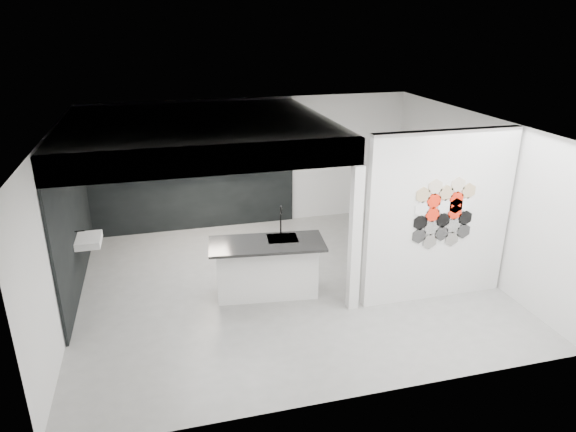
# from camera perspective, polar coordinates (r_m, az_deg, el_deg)

# --- Properties ---
(floor) EXTENTS (7.00, 6.00, 0.01)m
(floor) POSITION_cam_1_polar(r_m,az_deg,el_deg) (9.06, -0.13, -7.55)
(floor) COLOR gray
(partition_panel) EXTENTS (2.45, 0.15, 2.80)m
(partition_panel) POSITION_cam_1_polar(r_m,az_deg,el_deg) (8.44, 16.41, -0.18)
(partition_panel) COLOR silver
(partition_panel) RESTS_ON floor
(bay_clad_back) EXTENTS (4.40, 0.04, 2.35)m
(bay_clad_back) POSITION_cam_1_polar(r_m,az_deg,el_deg) (11.15, -10.53, 4.25)
(bay_clad_back) COLOR black
(bay_clad_back) RESTS_ON floor
(bay_clad_left) EXTENTS (0.04, 4.00, 2.35)m
(bay_clad_left) POSITION_cam_1_polar(r_m,az_deg,el_deg) (9.37, -22.80, -0.36)
(bay_clad_left) COLOR black
(bay_clad_left) RESTS_ON floor
(bulkhead) EXTENTS (4.40, 4.00, 0.40)m
(bulkhead) POSITION_cam_1_polar(r_m,az_deg,el_deg) (8.90, -10.04, 9.19)
(bulkhead) COLOR silver
(bulkhead) RESTS_ON corner_column
(corner_column) EXTENTS (0.16, 0.16, 2.35)m
(corner_column) POSITION_cam_1_polar(r_m,az_deg,el_deg) (7.92, 7.45, -2.63)
(corner_column) COLOR silver
(corner_column) RESTS_ON floor
(fascia_beam) EXTENTS (4.40, 0.16, 0.40)m
(fascia_beam) POSITION_cam_1_polar(r_m,az_deg,el_deg) (7.04, -8.58, 6.13)
(fascia_beam) COLOR silver
(fascia_beam) RESTS_ON corner_column
(wall_basin) EXTENTS (0.40, 0.60, 0.12)m
(wall_basin) POSITION_cam_1_polar(r_m,az_deg,el_deg) (9.27, -21.26, -2.54)
(wall_basin) COLOR silver
(wall_basin) RESTS_ON bay_clad_left
(display_shelf) EXTENTS (3.00, 0.15, 0.04)m
(display_shelf) POSITION_cam_1_polar(r_m,az_deg,el_deg) (11.02, -10.01, 4.77)
(display_shelf) COLOR black
(display_shelf) RESTS_ON bay_clad_back
(kitchen_island) EXTENTS (1.94, 1.03, 1.49)m
(kitchen_island) POSITION_cam_1_polar(r_m,az_deg,el_deg) (8.52, -2.37, -5.66)
(kitchen_island) COLOR silver
(kitchen_island) RESTS_ON floor
(stockpot) EXTENTS (0.22, 0.22, 0.15)m
(stockpot) POSITION_cam_1_polar(r_m,az_deg,el_deg) (10.97, -16.34, 4.68)
(stockpot) COLOR black
(stockpot) RESTS_ON display_shelf
(kettle) EXTENTS (0.18, 0.18, 0.14)m
(kettle) POSITION_cam_1_polar(r_m,az_deg,el_deg) (11.07, -6.08, 5.55)
(kettle) COLOR black
(kettle) RESTS_ON display_shelf
(glass_bowl) EXTENTS (0.14, 0.14, 0.09)m
(glass_bowl) POSITION_cam_1_polar(r_m,az_deg,el_deg) (11.18, -3.10, 5.64)
(glass_bowl) COLOR gray
(glass_bowl) RESTS_ON display_shelf
(glass_vase) EXTENTS (0.11, 0.11, 0.13)m
(glass_vase) POSITION_cam_1_polar(r_m,az_deg,el_deg) (11.17, -3.10, 5.73)
(glass_vase) COLOR gray
(glass_vase) RESTS_ON display_shelf
(bottle_dark) EXTENTS (0.07, 0.07, 0.17)m
(bottle_dark) POSITION_cam_1_polar(r_m,az_deg,el_deg) (10.97, -12.17, 5.10)
(bottle_dark) COLOR black
(bottle_dark) RESTS_ON display_shelf
(utensil_cup) EXTENTS (0.08, 0.08, 0.09)m
(utensil_cup) POSITION_cam_1_polar(r_m,az_deg,el_deg) (10.97, -14.58, 4.67)
(utensil_cup) COLOR black
(utensil_cup) RESTS_ON display_shelf
(hex_tile_cluster) EXTENTS (1.04, 0.02, 1.16)m
(hex_tile_cluster) POSITION_cam_1_polar(r_m,az_deg,el_deg) (8.36, 16.97, 0.31)
(hex_tile_cluster) COLOR #2D2D2D
(hex_tile_cluster) RESTS_ON partition_panel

